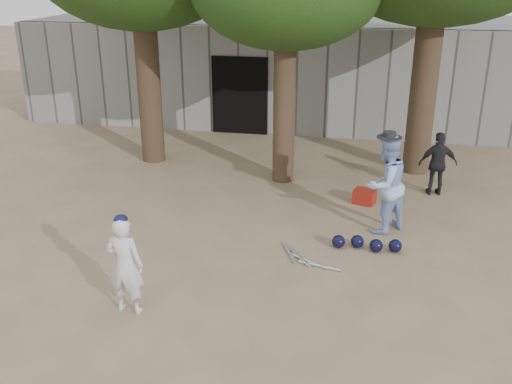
% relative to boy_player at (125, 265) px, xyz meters
% --- Properties ---
extents(ground, '(70.00, 70.00, 0.00)m').
position_rel_boy_player_xyz_m(ground, '(0.76, 1.46, -0.72)').
color(ground, '#937C5E').
rests_on(ground, ground).
extents(boy_player, '(0.54, 0.37, 1.45)m').
position_rel_boy_player_xyz_m(boy_player, '(0.00, 0.00, 0.00)').
color(boy_player, silver).
rests_on(boy_player, ground).
extents(spectator_blue, '(1.11, 1.11, 1.82)m').
position_rel_boy_player_xyz_m(spectator_blue, '(3.54, 3.37, 0.18)').
color(spectator_blue, '#9BB9F0').
rests_on(spectator_blue, ground).
extents(spectator_dark, '(0.84, 0.45, 1.37)m').
position_rel_boy_player_xyz_m(spectator_dark, '(4.68, 5.42, -0.04)').
color(spectator_dark, black).
rests_on(spectator_dark, ground).
extents(red_bag, '(0.50, 0.43, 0.30)m').
position_rel_boy_player_xyz_m(red_bag, '(3.20, 4.61, -0.57)').
color(red_bag, '#9B2814').
rests_on(red_bag, ground).
extents(back_building, '(16.00, 5.24, 3.00)m').
position_rel_boy_player_xyz_m(back_building, '(0.75, 11.80, 0.78)').
color(back_building, gray).
rests_on(back_building, ground).
extents(helmet_row, '(1.19, 0.33, 0.23)m').
position_rel_boy_player_xyz_m(helmet_row, '(3.28, 2.53, -0.61)').
color(helmet_row, black).
rests_on(helmet_row, ground).
extents(bat_pile, '(1.06, 0.82, 0.06)m').
position_rel_boy_player_xyz_m(bat_pile, '(2.28, 1.93, -0.70)').
color(bat_pile, silver).
rests_on(bat_pile, ground).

